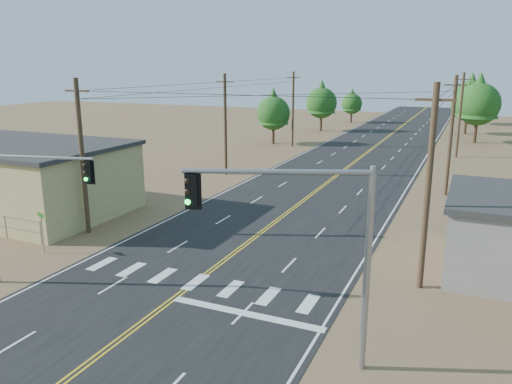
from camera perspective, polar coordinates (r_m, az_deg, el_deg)
The scene contains 17 objects.
ground at distance 20.35m, azimuth -19.01°, elevation -18.33°, with size 220.00×220.00×0.00m, color brown.
road at distance 45.26m, azimuth 7.32°, elevation 0.44°, with size 15.00×200.00×0.02m, color black.
utility_pole_left_near at distance 33.71m, azimuth -19.24°, elevation 3.89°, with size 1.80×0.30×10.00m.
utility_pole_left_mid at distance 50.06m, azimuth -3.52°, elevation 7.78°, with size 1.80×0.30×10.00m.
utility_pole_left_far at distance 68.38m, azimuth 4.24°, elevation 9.49°, with size 1.80×0.30×10.00m.
utility_pole_right_near at distance 24.94m, azimuth 19.07°, elevation 0.51°, with size 1.80×0.30×10.00m.
utility_pole_right_mid at distance 44.63m, azimuth 21.38°, elevation 6.06°, with size 1.80×0.30×10.00m.
utility_pole_right_far at distance 64.51m, azimuth 22.29°, elevation 8.20°, with size 1.80×0.30×10.00m.
signal_mast_left at distance 26.58m, azimuth -25.57°, elevation -0.48°, with size 5.76×1.53×6.75m.
signal_mast_right at distance 17.16m, azimuth 6.68°, elevation -4.92°, with size 6.00×2.65×7.50m.
street_sign at distance 31.58m, azimuth -23.28°, elevation -3.64°, with size 0.69×0.29×2.45m.
tree_left_near at distance 70.52m, azimuth 2.01°, elevation 9.37°, with size 4.67×4.67×7.79m.
tree_left_mid at distance 85.46m, azimuth 7.51°, elevation 10.40°, with size 5.11×5.11×8.52m.
tree_left_far at distance 99.57m, azimuth 10.90°, elevation 10.11°, with size 3.95×3.95×6.58m.
tree_right_near at distance 77.84m, azimuth 24.11°, elevation 9.60°, with size 5.97×5.97×9.95m.
tree_right_mid at distance 87.70m, azimuth 23.05°, elevation 9.48°, with size 5.07×5.07×8.45m.
tree_right_far at distance 102.81m, azimuth 23.38°, elevation 10.38°, with size 5.77×5.77×9.61m.
Camera 1 is at (12.24, -12.25, 10.68)m, focal length 35.00 mm.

